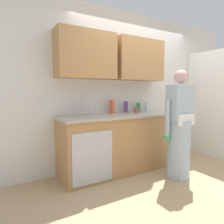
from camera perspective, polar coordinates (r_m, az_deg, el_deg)
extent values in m
plane|color=tan|center=(3.37, 16.80, -17.30)|extent=(9.00, 9.00, 0.00)
cube|color=silver|center=(3.89, 5.82, 6.35)|extent=(4.80, 0.10, 2.70)
cube|color=#B27F4C|center=(3.21, -7.26, 15.43)|extent=(0.91, 0.34, 0.70)
cube|color=#B27F4C|center=(3.72, 7.29, 14.09)|extent=(0.91, 0.34, 0.70)
cube|color=silver|center=(4.52, 25.88, 1.91)|extent=(0.04, 1.10, 2.10)
cube|color=#B27F4C|center=(3.40, 1.71, -8.87)|extent=(1.90, 0.60, 0.90)
cube|color=#B7BABF|center=(2.87, -5.27, -12.58)|extent=(0.60, 0.01, 0.72)
cylinder|color=silver|center=(3.31, 8.86, -8.53)|extent=(0.01, 0.01, 0.12)
cylinder|color=silver|center=(3.59, 14.16, -7.51)|extent=(0.01, 0.01, 0.12)
cube|color=#A8A093|center=(3.31, 1.73, -0.97)|extent=(1.96, 0.66, 0.04)
cube|color=#B7BABF|center=(3.05, -6.95, -1.67)|extent=(0.50, 0.36, 0.03)
cylinder|color=#B7BABF|center=(3.16, -8.76, 1.74)|extent=(0.02, 0.02, 0.30)
sphere|color=#B7BABF|center=(3.10, -8.38, 4.26)|extent=(0.04, 0.04, 0.04)
cylinder|color=#B7BABF|center=(3.22, -6.59, 0.05)|extent=(0.02, 0.02, 0.10)
cube|color=white|center=(3.42, 18.02, -16.50)|extent=(0.20, 0.26, 0.06)
cylinder|color=#A3B7C6|center=(3.30, 17.98, -9.79)|extent=(0.34, 0.34, 0.88)
cube|color=#A3B7C6|center=(3.19, 18.37, 2.45)|extent=(0.38, 0.22, 0.52)
sphere|color=#C99D97|center=(3.19, 18.59, 9.28)|extent=(0.20, 0.20, 0.20)
cube|color=white|center=(3.13, 19.89, -2.07)|extent=(0.32, 0.04, 0.16)
cylinder|color=#A3B7C6|center=(3.05, 15.13, -1.66)|extent=(0.07, 0.07, 0.55)
sphere|color=#33B266|center=(3.09, 14.99, -6.71)|extent=(0.09, 0.09, 0.09)
cylinder|color=#A3B7C6|center=(3.39, 20.54, -1.09)|extent=(0.07, 0.07, 0.55)
sphere|color=#33B266|center=(3.43, 20.37, -5.65)|extent=(0.09, 0.09, 0.09)
cylinder|color=#2D8C4C|center=(3.78, 7.37, 1.38)|extent=(0.07, 0.07, 0.16)
cylinder|color=#E05933|center=(3.45, 0.01, 1.55)|extent=(0.08, 0.08, 0.23)
cylinder|color=silver|center=(3.86, 9.62, 1.53)|extent=(0.07, 0.07, 0.18)
cylinder|color=#66388C|center=(3.63, 3.91, 1.46)|extent=(0.07, 0.07, 0.19)
cylinder|color=#B24C47|center=(3.55, 6.70, 0.53)|extent=(0.08, 0.08, 0.09)
cube|color=silver|center=(3.32, -2.99, -0.56)|extent=(0.19, 0.18, 0.01)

